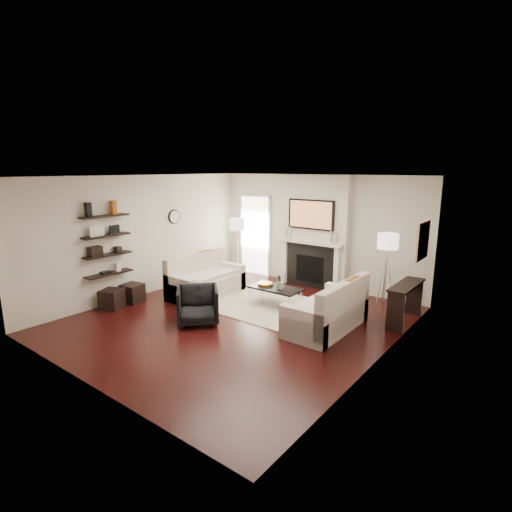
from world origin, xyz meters
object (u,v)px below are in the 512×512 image
Objects in this scene: armchair at (198,303)px; ottoman_near at (132,293)px; loveseat_left_base at (207,286)px; coffee_table at (275,288)px; loveseat_right_base at (326,317)px; lamp_right_shade at (388,241)px; lamp_left_shade at (237,224)px.

armchair is 1.91× the size of ottoman_near.
loveseat_left_base is 1.70m from armchair.
coffee_table is (1.69, 0.31, 0.19)m from loveseat_left_base.
loveseat_right_base is 4.50× the size of lamp_right_shade.
armchair is (-0.63, -1.62, -0.02)m from coffee_table.
lamp_left_shade is 3.11m from ottoman_near.
ottoman_near is (-0.92, -1.34, -0.01)m from loveseat_left_base.
lamp_left_shade is at bearing 155.79° from loveseat_right_base.
lamp_left_shade reaches higher than armchair.
lamp_right_shade is 1.00× the size of ottoman_near.
loveseat_left_base is 1.00× the size of loveseat_right_base.
loveseat_right_base is 2.38m from armchair.
armchair is 1.91× the size of lamp_left_shade.
coffee_table is 2.75× the size of lamp_left_shade.
coffee_table is at bearing 32.29° from ottoman_near.
loveseat_right_base is 1.64× the size of coffee_table.
loveseat_right_base is 2.36× the size of armchair.
loveseat_right_base is 2.01m from lamp_right_shade.
lamp_left_shade is 1.00× the size of ottoman_near.
armchair reaches higher than ottoman_near.
lamp_left_shade reaches higher than loveseat_right_base.
loveseat_left_base is 3.09m from loveseat_right_base.
ottoman_near is (-2.61, -1.65, -0.20)m from coffee_table.
lamp_right_shade reaches higher than ottoman_near.
lamp_left_shade is at bearing 101.76° from loveseat_left_base.
lamp_left_shade is (-3.39, 1.53, 1.24)m from loveseat_right_base.
lamp_left_shade and lamp_right_shade have the same top height.
coffee_table is 2.52m from lamp_left_shade.
loveseat_right_base reaches higher than ottoman_near.
loveseat_right_base is 4.50× the size of ottoman_near.
armchair is (1.06, -1.31, 0.17)m from loveseat_left_base.
lamp_right_shade is (1.91, 1.10, 1.05)m from coffee_table.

